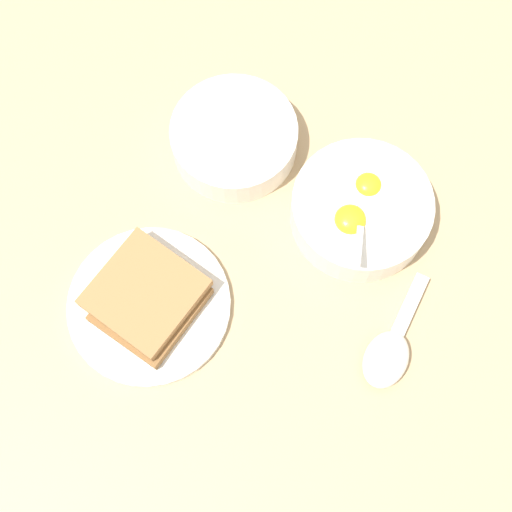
# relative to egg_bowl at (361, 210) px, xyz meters

# --- Properties ---
(ground_plane) EXTENTS (3.00, 3.00, 0.00)m
(ground_plane) POSITION_rel_egg_bowl_xyz_m (-0.01, 0.04, -0.03)
(ground_plane) COLOR tan
(egg_bowl) EXTENTS (0.16, 0.15, 0.08)m
(egg_bowl) POSITION_rel_egg_bowl_xyz_m (0.00, 0.00, 0.00)
(egg_bowl) COLOR white
(egg_bowl) RESTS_ON ground_plane
(toast_plate) EXTENTS (0.18, 0.18, 0.01)m
(toast_plate) POSITION_rel_egg_bowl_xyz_m (-0.14, 0.21, -0.02)
(toast_plate) COLOR white
(toast_plate) RESTS_ON ground_plane
(toast_sandwich) EXTENTS (0.14, 0.14, 0.03)m
(toast_sandwich) POSITION_rel_egg_bowl_xyz_m (-0.13, 0.21, 0.00)
(toast_sandwich) COLOR brown
(toast_sandwich) RESTS_ON toast_plate
(soup_spoon) EXTENTS (0.14, 0.07, 0.03)m
(soup_spoon) POSITION_rel_egg_bowl_xyz_m (-0.15, -0.05, -0.01)
(soup_spoon) COLOR white
(soup_spoon) RESTS_ON ground_plane
(congee_bowl) EXTENTS (0.15, 0.15, 0.04)m
(congee_bowl) POSITION_rel_egg_bowl_xyz_m (0.07, 0.15, -0.00)
(congee_bowl) COLOR white
(congee_bowl) RESTS_ON ground_plane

